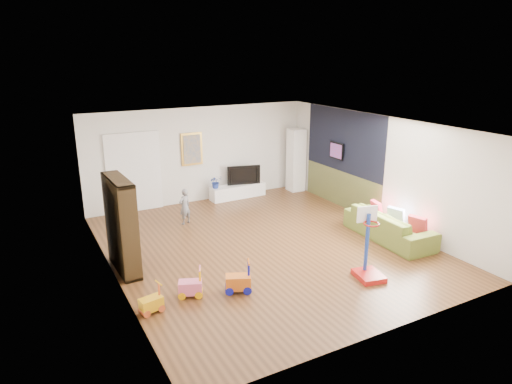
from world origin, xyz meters
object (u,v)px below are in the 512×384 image
media_console (238,191)px  sofa (389,225)px  basketball_hoop (371,245)px  bookshelf (121,225)px

media_console → sofa: 4.79m
media_console → sofa: (1.67, -4.48, 0.13)m
sofa → basketball_hoop: (-1.71, -1.26, 0.37)m
bookshelf → basketball_hoop: bookshelf is taller
bookshelf → basketball_hoop: 4.79m
basketball_hoop → media_console: bearing=101.2°
bookshelf → sofa: bearing=-15.3°
bookshelf → sofa: 5.91m
media_console → basketball_hoop: 5.77m
media_console → basketball_hoop: (-0.04, -5.75, 0.50)m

